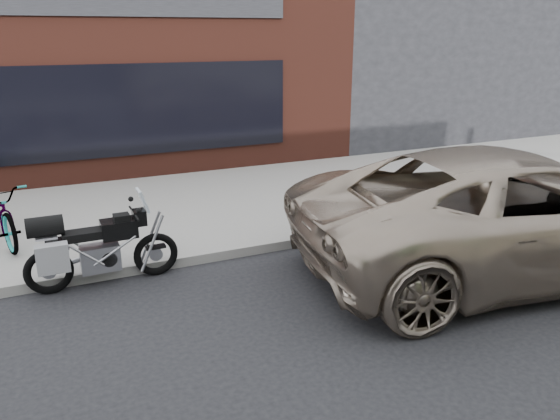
{
  "coord_description": "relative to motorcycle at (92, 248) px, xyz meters",
  "views": [
    {
      "loc": [
        -2.63,
        -3.41,
        3.35
      ],
      "look_at": [
        0.5,
        3.55,
        0.85
      ],
      "focal_mm": 35.0,
      "sensor_mm": 36.0,
      "label": 1
    }
  ],
  "objects": [
    {
      "name": "motorcycle",
      "position": [
        0.0,
        0.0,
        0.0
      ],
      "size": [
        2.06,
        0.68,
        1.31
      ],
      "rotation": [
        0.0,
        0.0,
        0.01
      ],
      "color": "black",
      "rests_on": "ground"
    },
    {
      "name": "neighbour_building",
      "position": [
        12.14,
        10.12,
        2.44
      ],
      "size": [
        10.0,
        10.0,
        6.0
      ],
      "primitive_type": "cube",
      "color": "#242428",
      "rests_on": "ground"
    },
    {
      "name": "storefront",
      "position": [
        0.14,
        10.11,
        1.69
      ],
      "size": [
        14.0,
        10.07,
        4.5
      ],
      "color": "#57261C",
      "rests_on": "ground"
    },
    {
      "name": "minivan",
      "position": [
        5.64,
        -1.88,
        0.33
      ],
      "size": [
        6.75,
        3.85,
        1.78
      ],
      "primitive_type": "imported",
      "rotation": [
        0.0,
        0.0,
        1.43
      ],
      "color": "tan",
      "rests_on": "ground"
    },
    {
      "name": "ground",
      "position": [
        2.14,
        -3.88,
        -0.56
      ],
      "size": [
        120.0,
        120.0,
        0.0
      ],
      "primitive_type": "plane",
      "color": "black",
      "rests_on": "ground"
    },
    {
      "name": "near_sidewalk",
      "position": [
        2.14,
        3.12,
        -0.49
      ],
      "size": [
        44.0,
        6.0,
        0.15
      ],
      "primitive_type": "cube",
      "color": "gray",
      "rests_on": "ground"
    }
  ]
}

